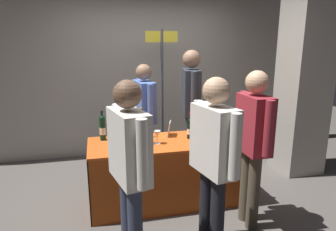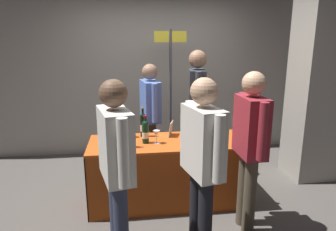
{
  "view_description": "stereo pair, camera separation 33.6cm",
  "coord_description": "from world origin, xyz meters",
  "px_view_note": "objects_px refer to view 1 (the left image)",
  "views": [
    {
      "loc": [
        -0.77,
        -3.18,
        1.85
      ],
      "look_at": [
        0.0,
        0.0,
        1.04
      ],
      "focal_mm": 32.24,
      "sensor_mm": 36.0,
      "label": 1
    },
    {
      "loc": [
        -0.44,
        -3.24,
        1.85
      ],
      "look_at": [
        0.0,
        0.0,
        1.04
      ],
      "focal_mm": 32.24,
      "sensor_mm": 36.0,
      "label": 2
    }
  ],
  "objects_px": {
    "display_bottle_0": "(127,135)",
    "flower_vase": "(117,136)",
    "concrete_pillar": "(307,49)",
    "vendor_presenter": "(144,110)",
    "wine_glass_near_taster": "(157,134)",
    "taster_foreground_right": "(129,161)",
    "wine_glass_near_vendor": "(129,130)",
    "tasting_table": "(168,160)",
    "wine_glass_mid": "(201,136)",
    "featured_wine_bottle": "(190,128)",
    "booth_signpost": "(162,85)"
  },
  "relations": [
    {
      "from": "taster_foreground_right",
      "to": "booth_signpost",
      "type": "xyz_separation_m",
      "value": [
        0.74,
        2.18,
        0.27
      ]
    },
    {
      "from": "vendor_presenter",
      "to": "booth_signpost",
      "type": "bearing_deg",
      "value": 130.74
    },
    {
      "from": "featured_wine_bottle",
      "to": "wine_glass_mid",
      "type": "bearing_deg",
      "value": -76.77
    },
    {
      "from": "display_bottle_0",
      "to": "flower_vase",
      "type": "height_order",
      "value": "flower_vase"
    },
    {
      "from": "vendor_presenter",
      "to": "booth_signpost",
      "type": "relative_size",
      "value": 0.77
    },
    {
      "from": "wine_glass_near_taster",
      "to": "wine_glass_mid",
      "type": "bearing_deg",
      "value": -15.13
    },
    {
      "from": "vendor_presenter",
      "to": "taster_foreground_right",
      "type": "xyz_separation_m",
      "value": [
        -0.41,
        -1.8,
        0.01
      ]
    },
    {
      "from": "wine_glass_near_taster",
      "to": "flower_vase",
      "type": "height_order",
      "value": "flower_vase"
    },
    {
      "from": "featured_wine_bottle",
      "to": "tasting_table",
      "type": "bearing_deg",
      "value": -172.37
    },
    {
      "from": "vendor_presenter",
      "to": "taster_foreground_right",
      "type": "distance_m",
      "value": 1.85
    },
    {
      "from": "wine_glass_near_taster",
      "to": "flower_vase",
      "type": "distance_m",
      "value": 0.44
    },
    {
      "from": "featured_wine_bottle",
      "to": "flower_vase",
      "type": "xyz_separation_m",
      "value": [
        -0.84,
        -0.01,
        -0.03
      ]
    },
    {
      "from": "featured_wine_bottle",
      "to": "display_bottle_0",
      "type": "xyz_separation_m",
      "value": [
        -0.75,
        -0.19,
        0.03
      ]
    },
    {
      "from": "tasting_table",
      "to": "display_bottle_0",
      "type": "bearing_deg",
      "value": -162.61
    },
    {
      "from": "taster_foreground_right",
      "to": "wine_glass_mid",
      "type": "bearing_deg",
      "value": -60.66
    },
    {
      "from": "wine_glass_near_taster",
      "to": "booth_signpost",
      "type": "height_order",
      "value": "booth_signpost"
    },
    {
      "from": "flower_vase",
      "to": "vendor_presenter",
      "type": "bearing_deg",
      "value": 61.56
    },
    {
      "from": "display_bottle_0",
      "to": "flower_vase",
      "type": "xyz_separation_m",
      "value": [
        -0.09,
        0.18,
        -0.06
      ]
    },
    {
      "from": "wine_glass_near_taster",
      "to": "flower_vase",
      "type": "bearing_deg",
      "value": 168.5
    },
    {
      "from": "wine_glass_mid",
      "to": "concrete_pillar",
      "type": "bearing_deg",
      "value": 19.93
    },
    {
      "from": "tasting_table",
      "to": "wine_glass_mid",
      "type": "relative_size",
      "value": 12.92
    },
    {
      "from": "featured_wine_bottle",
      "to": "wine_glass_near_vendor",
      "type": "bearing_deg",
      "value": 167.05
    },
    {
      "from": "wine_glass_near_taster",
      "to": "booth_signpost",
      "type": "bearing_deg",
      "value": 75.12
    },
    {
      "from": "tasting_table",
      "to": "wine_glass_near_taster",
      "type": "distance_m",
      "value": 0.37
    },
    {
      "from": "taster_foreground_right",
      "to": "featured_wine_bottle",
      "type": "bearing_deg",
      "value": -52.0
    },
    {
      "from": "concrete_pillar",
      "to": "vendor_presenter",
      "type": "height_order",
      "value": "concrete_pillar"
    },
    {
      "from": "tasting_table",
      "to": "wine_glass_mid",
      "type": "xyz_separation_m",
      "value": [
        0.33,
        -0.18,
        0.32
      ]
    },
    {
      "from": "wine_glass_near_taster",
      "to": "flower_vase",
      "type": "xyz_separation_m",
      "value": [
        -0.43,
        0.09,
        -0.01
      ]
    },
    {
      "from": "wine_glass_near_vendor",
      "to": "booth_signpost",
      "type": "distance_m",
      "value": 1.23
    },
    {
      "from": "wine_glass_mid",
      "to": "vendor_presenter",
      "type": "height_order",
      "value": "vendor_presenter"
    },
    {
      "from": "tasting_table",
      "to": "booth_signpost",
      "type": "relative_size",
      "value": 0.88
    },
    {
      "from": "featured_wine_bottle",
      "to": "wine_glass_near_vendor",
      "type": "distance_m",
      "value": 0.71
    },
    {
      "from": "concrete_pillar",
      "to": "wine_glass_near_vendor",
      "type": "relative_size",
      "value": 24.09
    },
    {
      "from": "concrete_pillar",
      "to": "flower_vase",
      "type": "relative_size",
      "value": 9.48
    },
    {
      "from": "display_bottle_0",
      "to": "featured_wine_bottle",
      "type": "bearing_deg",
      "value": 13.9
    },
    {
      "from": "flower_vase",
      "to": "display_bottle_0",
      "type": "bearing_deg",
      "value": -62.67
    },
    {
      "from": "flower_vase",
      "to": "taster_foreground_right",
      "type": "bearing_deg",
      "value": -88.76
    },
    {
      "from": "display_bottle_0",
      "to": "taster_foreground_right",
      "type": "height_order",
      "value": "taster_foreground_right"
    },
    {
      "from": "flower_vase",
      "to": "wine_glass_near_vendor",
      "type": "bearing_deg",
      "value": 48.77
    },
    {
      "from": "wine_glass_mid",
      "to": "vendor_presenter",
      "type": "relative_size",
      "value": 0.09
    },
    {
      "from": "vendor_presenter",
      "to": "taster_foreground_right",
      "type": "height_order",
      "value": "taster_foreground_right"
    },
    {
      "from": "wine_glass_near_vendor",
      "to": "taster_foreground_right",
      "type": "distance_m",
      "value": 1.19
    },
    {
      "from": "flower_vase",
      "to": "booth_signpost",
      "type": "bearing_deg",
      "value": 56.88
    },
    {
      "from": "concrete_pillar",
      "to": "wine_glass_near_taster",
      "type": "bearing_deg",
      "value": -167.13
    },
    {
      "from": "concrete_pillar",
      "to": "booth_signpost",
      "type": "distance_m",
      "value": 2.06
    },
    {
      "from": "display_bottle_0",
      "to": "concrete_pillar",
      "type": "bearing_deg",
      "value": 13.17
    },
    {
      "from": "display_bottle_0",
      "to": "wine_glass_near_vendor",
      "type": "height_order",
      "value": "display_bottle_0"
    },
    {
      "from": "display_bottle_0",
      "to": "flower_vase",
      "type": "relative_size",
      "value": 0.98
    },
    {
      "from": "concrete_pillar",
      "to": "flower_vase",
      "type": "bearing_deg",
      "value": -171.05
    },
    {
      "from": "wine_glass_mid",
      "to": "taster_foreground_right",
      "type": "height_order",
      "value": "taster_foreground_right"
    }
  ]
}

